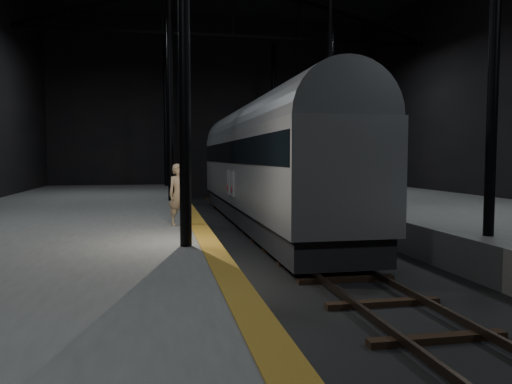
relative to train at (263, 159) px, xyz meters
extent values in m
plane|color=black|center=(0.00, -5.60, -2.93)|extent=(44.00, 44.00, 0.00)
cube|color=#535351|center=(-7.50, -5.60, -2.43)|extent=(9.00, 43.80, 1.00)
cube|color=#535351|center=(7.50, -5.60, -2.43)|extent=(9.00, 43.80, 1.00)
cube|color=#825F17|center=(-3.25, -5.60, -1.92)|extent=(0.50, 43.80, 0.01)
cube|color=#3F3328|center=(-0.72, -5.60, -2.76)|extent=(0.08, 43.00, 0.14)
cube|color=#3F3328|center=(0.72, -5.60, -2.76)|extent=(0.08, 43.00, 0.14)
cube|color=black|center=(0.00, -5.60, -2.87)|extent=(2.40, 42.00, 0.12)
cylinder|color=black|center=(-3.80, -9.60, 3.07)|extent=(0.26, 0.26, 10.00)
cylinder|color=black|center=(3.80, -9.60, 3.07)|extent=(0.26, 0.26, 10.00)
cylinder|color=black|center=(-3.80, 2.40, 3.07)|extent=(0.26, 0.26, 10.00)
cylinder|color=black|center=(3.80, 2.40, 3.07)|extent=(0.26, 0.26, 10.00)
cylinder|color=black|center=(-3.80, 14.40, 3.07)|extent=(0.26, 0.26, 10.00)
cylinder|color=black|center=(3.80, 14.40, 3.07)|extent=(0.26, 0.26, 10.00)
cube|color=black|center=(0.00, 8.40, 7.07)|extent=(23.60, 0.15, 0.18)
cube|color=#A6A8AE|center=(0.00, 0.00, -0.42)|extent=(2.85, 19.64, 2.95)
cube|color=black|center=(0.00, 0.00, -2.27)|extent=(2.60, 19.25, 0.83)
cube|color=black|center=(0.00, 0.00, 0.26)|extent=(2.91, 19.34, 0.88)
cylinder|color=slate|center=(0.00, 0.00, 1.05)|extent=(2.79, 19.44, 2.79)
cube|color=black|center=(0.00, -6.87, -2.63)|extent=(1.77, 2.16, 0.34)
cube|color=black|center=(0.00, 6.87, -2.63)|extent=(1.77, 2.16, 0.34)
cube|color=silver|center=(-1.45, -0.98, -1.01)|extent=(0.04, 0.74, 1.03)
cube|color=silver|center=(-1.45, 0.20, -1.01)|extent=(0.04, 0.74, 1.03)
cylinder|color=#AE152E|center=(-1.47, -0.81, -1.26)|extent=(0.03, 0.26, 0.26)
cylinder|color=#AE152E|center=(-1.47, 0.37, -1.26)|extent=(0.03, 0.26, 0.26)
imported|color=#967B5C|center=(-3.80, -6.07, -1.03)|extent=(0.77, 0.64, 1.80)
camera|label=1|loc=(-4.40, -20.74, 0.06)|focal=35.00mm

